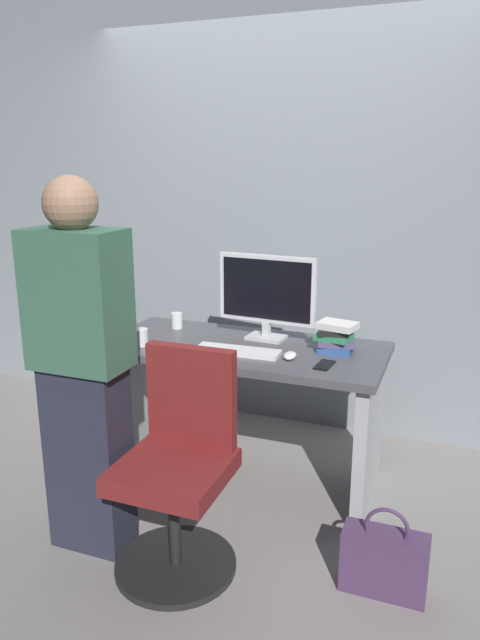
% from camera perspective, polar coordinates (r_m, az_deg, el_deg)
% --- Properties ---
extents(ground_plane, '(9.00, 9.00, 0.00)m').
position_cam_1_polar(ground_plane, '(3.39, 0.31, -14.76)').
color(ground_plane, gray).
extents(wall_back, '(6.40, 0.10, 3.00)m').
position_cam_1_polar(wall_back, '(3.73, 4.99, 12.23)').
color(wall_back, gray).
rests_on(wall_back, ground).
extents(desk, '(1.47, 0.68, 0.76)m').
position_cam_1_polar(desk, '(3.16, 0.33, -6.51)').
color(desk, '#4C4C51').
rests_on(desk, ground).
extents(office_chair, '(0.52, 0.52, 0.94)m').
position_cam_1_polar(office_chair, '(2.57, -5.90, -14.41)').
color(office_chair, black).
rests_on(office_chair, ground).
extents(person_at_desk, '(0.40, 0.24, 1.64)m').
position_cam_1_polar(person_at_desk, '(2.59, -14.98, -4.57)').
color(person_at_desk, '#262838').
rests_on(person_at_desk, ground).
extents(monitor, '(0.54, 0.16, 0.46)m').
position_cam_1_polar(monitor, '(3.12, 2.60, 2.67)').
color(monitor, silver).
rests_on(monitor, desk).
extents(keyboard, '(0.43, 0.15, 0.02)m').
position_cam_1_polar(keyboard, '(2.96, -0.24, -3.02)').
color(keyboard, white).
rests_on(keyboard, desk).
extents(mouse, '(0.06, 0.10, 0.03)m').
position_cam_1_polar(mouse, '(2.88, 4.85, -3.45)').
color(mouse, white).
rests_on(mouse, desk).
extents(cup_near_keyboard, '(0.07, 0.07, 0.09)m').
position_cam_1_polar(cup_near_keyboard, '(3.11, -9.57, -1.65)').
color(cup_near_keyboard, silver).
rests_on(cup_near_keyboard, desk).
extents(cup_by_monitor, '(0.06, 0.06, 0.09)m').
position_cam_1_polar(cup_by_monitor, '(3.40, -6.14, -0.05)').
color(cup_by_monitor, silver).
rests_on(cup_by_monitor, desk).
extents(book_stack, '(0.21, 0.17, 0.15)m').
position_cam_1_polar(book_stack, '(3.00, 9.24, -1.61)').
color(book_stack, '#3359A5').
rests_on(book_stack, desk).
extents(cell_phone, '(0.08, 0.15, 0.01)m').
position_cam_1_polar(cell_phone, '(2.81, 8.19, -4.33)').
color(cell_phone, black).
rests_on(cell_phone, desk).
extents(handbag, '(0.34, 0.14, 0.38)m').
position_cam_1_polar(handbag, '(2.62, 13.79, -21.72)').
color(handbag, '#4C3356').
rests_on(handbag, ground).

